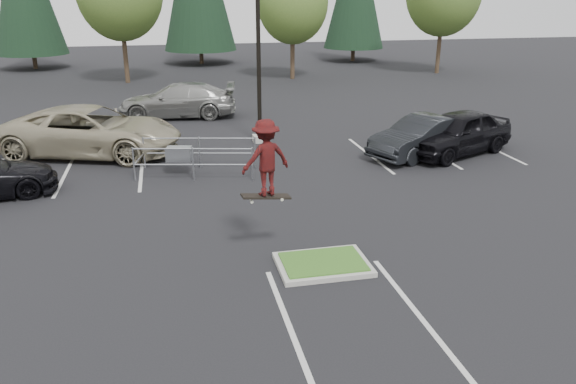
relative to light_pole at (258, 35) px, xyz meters
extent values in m
plane|color=black|center=(-0.50, -12.00, -4.56)|extent=(120.00, 120.00, 0.00)
cube|color=#A3A198|center=(-0.50, -12.00, -4.50)|extent=(2.20, 1.60, 0.12)
cube|color=#39631F|center=(-0.50, -12.00, -4.42)|extent=(1.95, 1.35, 0.05)
cube|color=beige|center=(-5.00, -3.00, -4.56)|extent=(0.12, 5.20, 0.01)
cube|color=beige|center=(-7.70, -3.00, -4.56)|extent=(0.12, 5.20, 0.01)
cube|color=beige|center=(4.00, -3.00, -4.56)|extent=(0.12, 5.20, 0.01)
cube|color=beige|center=(6.70, -3.00, -4.56)|extent=(0.12, 5.20, 0.01)
cube|color=beige|center=(9.40, -3.00, -4.56)|extent=(0.12, 5.20, 0.01)
cube|color=beige|center=(-1.85, -15.00, -4.56)|extent=(0.12, 6.00, 0.01)
cube|color=beige|center=(0.85, -15.00, -4.56)|extent=(0.12, 6.00, 0.01)
cube|color=#A3A198|center=(0.00, 0.00, -4.41)|extent=(0.60, 0.60, 0.30)
cylinder|color=black|center=(0.00, 0.00, 0.44)|extent=(0.18, 0.18, 10.00)
cylinder|color=#38281C|center=(-6.50, 18.50, -2.81)|extent=(0.32, 0.32, 3.50)
sphere|color=#2E5C22|center=(-5.90, 18.20, 0.96)|extent=(3.68, 3.68, 3.68)
cylinder|color=#38281C|center=(5.50, 17.80, -3.04)|extent=(0.32, 0.32, 3.04)
ellipsoid|color=#2E5C22|center=(5.50, 17.80, 0.88)|extent=(5.12, 5.12, 5.89)
sphere|color=#2E5C22|center=(6.10, 17.50, 0.24)|extent=(3.20, 3.20, 3.20)
sphere|color=#2E5C22|center=(5.00, 18.20, 0.40)|extent=(3.52, 3.52, 3.52)
cylinder|color=#38281C|center=(17.50, 18.30, -2.85)|extent=(0.32, 0.32, 3.42)
sphere|color=#2E5C22|center=(18.10, 18.00, 0.84)|extent=(3.60, 3.60, 3.60)
sphere|color=#2E5C22|center=(17.00, 18.70, 1.02)|extent=(3.96, 3.96, 3.96)
cylinder|color=#38281C|center=(-14.50, 28.00, -3.96)|extent=(0.36, 0.36, 1.20)
cylinder|color=#38281C|center=(-0.50, 28.50, -3.96)|extent=(0.36, 0.36, 1.20)
cylinder|color=#38281C|center=(13.50, 27.50, -3.96)|extent=(0.36, 0.36, 1.20)
cylinder|color=#989BA0|center=(-5.18, -4.26, -3.96)|extent=(0.06, 0.06, 1.19)
cylinder|color=#989BA0|center=(-4.87, -2.84, -3.96)|extent=(0.06, 0.06, 1.19)
cylinder|color=#989BA0|center=(-3.16, -4.71, -3.96)|extent=(0.06, 0.06, 1.19)
cylinder|color=#989BA0|center=(-2.84, -3.29, -3.96)|extent=(0.06, 0.06, 1.19)
cylinder|color=#989BA0|center=(-1.13, -5.16, -3.96)|extent=(0.06, 0.06, 1.19)
cylinder|color=#989BA0|center=(-0.82, -3.74, -3.96)|extent=(0.06, 0.06, 1.19)
cylinder|color=#989BA0|center=(-3.16, -4.71, -3.99)|extent=(4.06, 0.95, 0.05)
cylinder|color=#989BA0|center=(-3.16, -4.71, -3.42)|extent=(4.06, 0.95, 0.05)
cylinder|color=#989BA0|center=(-2.84, -3.29, -3.99)|extent=(4.06, 0.95, 0.05)
cylinder|color=#989BA0|center=(-2.84, -3.29, -3.42)|extent=(4.06, 0.95, 0.05)
cube|color=#989BA0|center=(-3.61, -3.87, -3.81)|extent=(0.98, 0.72, 0.50)
cube|color=black|center=(-1.70, -11.00, -3.01)|extent=(1.25, 0.46, 0.19)
cylinder|color=beige|center=(-2.07, -11.12, -3.07)|extent=(0.07, 0.04, 0.07)
cylinder|color=beige|center=(-2.07, -10.88, -3.07)|extent=(0.07, 0.04, 0.07)
cylinder|color=beige|center=(-1.33, -11.12, -3.07)|extent=(0.07, 0.04, 0.07)
cylinder|color=beige|center=(-1.33, -10.88, -3.07)|extent=(0.07, 0.04, 0.07)
imported|color=maroon|center=(-1.70, -11.00, -2.02)|extent=(1.35, 0.99, 1.87)
imported|color=tan|center=(-7.00, -0.50, -3.58)|extent=(7.71, 5.31, 1.96)
imported|color=black|center=(6.00, -3.53, -3.77)|extent=(5.07, 3.51, 1.58)
imported|color=black|center=(7.50, -3.56, -3.67)|extent=(5.61, 4.03, 1.77)
imported|color=gray|center=(-3.29, 6.00, -3.68)|extent=(6.33, 3.29, 1.75)
camera|label=1|loc=(-3.93, -23.70, 1.77)|focal=35.00mm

